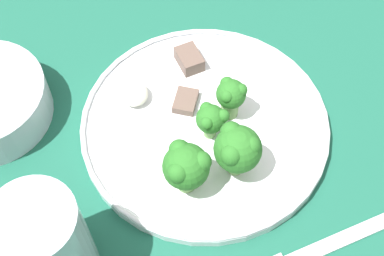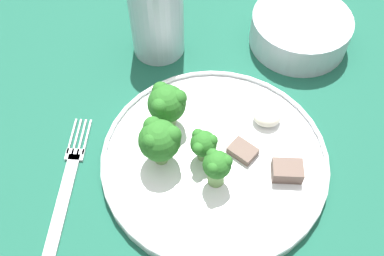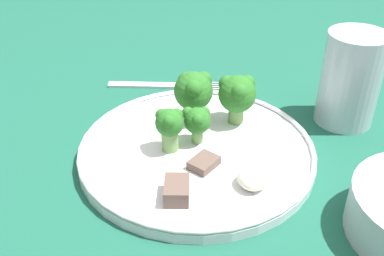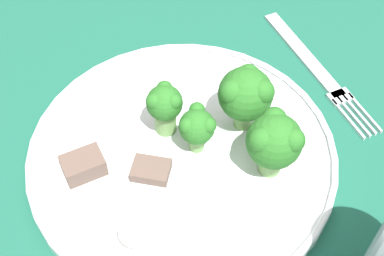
{
  "view_description": "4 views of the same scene",
  "coord_description": "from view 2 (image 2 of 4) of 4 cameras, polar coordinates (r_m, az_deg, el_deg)",
  "views": [
    {
      "loc": [
        -0.27,
        0.18,
        1.26
      ],
      "look_at": [
        0.02,
        0.03,
        0.75
      ],
      "focal_mm": 50.0,
      "sensor_mm": 36.0,
      "label": 1
    },
    {
      "loc": [
        -0.01,
        -0.28,
        1.23
      ],
      "look_at": [
        -0.01,
        0.04,
        0.77
      ],
      "focal_mm": 42.0,
      "sensor_mm": 36.0,
      "label": 2
    },
    {
      "loc": [
        0.47,
        -0.01,
        1.06
      ],
      "look_at": [
        0.01,
        0.0,
        0.77
      ],
      "focal_mm": 42.0,
      "sensor_mm": 36.0,
      "label": 3
    },
    {
      "loc": [
        0.16,
        0.27,
        1.14
      ],
      "look_at": [
        0.01,
        0.01,
        0.78
      ],
      "focal_mm": 50.0,
      "sensor_mm": 36.0,
      "label": 4
    }
  ],
  "objects": [
    {
      "name": "table",
      "position": [
        0.65,
        0.66,
        -8.87
      ],
      "size": [
        1.33,
        1.12,
        0.73
      ],
      "color": "#195642",
      "rests_on": "ground_plane"
    },
    {
      "name": "dinner_plate",
      "position": [
        0.57,
        2.88,
        -3.95
      ],
      "size": [
        0.29,
        0.29,
        0.02
      ],
      "color": "white",
      "rests_on": "table"
    },
    {
      "name": "fork",
      "position": [
        0.58,
        -15.59,
        -7.1
      ],
      "size": [
        0.03,
        0.2,
        0.0
      ],
      "color": "silver",
      "rests_on": "table"
    },
    {
      "name": "cream_bowl",
      "position": [
        0.72,
        13.53,
        11.92
      ],
      "size": [
        0.15,
        0.15,
        0.05
      ],
      "color": "#B7BCC6",
      "rests_on": "table"
    },
    {
      "name": "drinking_glass",
      "position": [
        0.67,
        -4.48,
        13.52
      ],
      "size": [
        0.08,
        0.08,
        0.13
      ],
      "color": "#B2C1CC",
      "rests_on": "table"
    },
    {
      "name": "broccoli_floret_near_rim_left",
      "position": [
        0.52,
        3.18,
        -4.85
      ],
      "size": [
        0.03,
        0.03,
        0.06
      ],
      "color": "#709E56",
      "rests_on": "dinner_plate"
    },
    {
      "name": "broccoli_floret_center_left",
      "position": [
        0.53,
        -4.17,
        -1.53
      ],
      "size": [
        0.05,
        0.05,
        0.07
      ],
      "color": "#709E56",
      "rests_on": "dinner_plate"
    },
    {
      "name": "broccoli_floret_back_left",
      "position": [
        0.54,
        1.47,
        -2.02
      ],
      "size": [
        0.03,
        0.03,
        0.05
      ],
      "color": "#709E56",
      "rests_on": "dinner_plate"
    },
    {
      "name": "broccoli_floret_front_left",
      "position": [
        0.56,
        -3.23,
        3.13
      ],
      "size": [
        0.05,
        0.05,
        0.07
      ],
      "color": "#709E56",
      "rests_on": "dinner_plate"
    },
    {
      "name": "meat_slice_front_slice",
      "position": [
        0.56,
        11.99,
        -5.34
      ],
      "size": [
        0.04,
        0.03,
        0.02
      ],
      "color": "brown",
      "rests_on": "dinner_plate"
    },
    {
      "name": "meat_slice_middle_slice",
      "position": [
        0.57,
        6.46,
        -2.9
      ],
      "size": [
        0.04,
        0.04,
        0.01
      ],
      "color": "brown",
      "rests_on": "dinner_plate"
    },
    {
      "name": "sauce_dollop",
      "position": [
        0.6,
        9.5,
        1.49
      ],
      "size": [
        0.04,
        0.03,
        0.02
      ],
      "color": "silver",
      "rests_on": "dinner_plate"
    }
  ]
}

